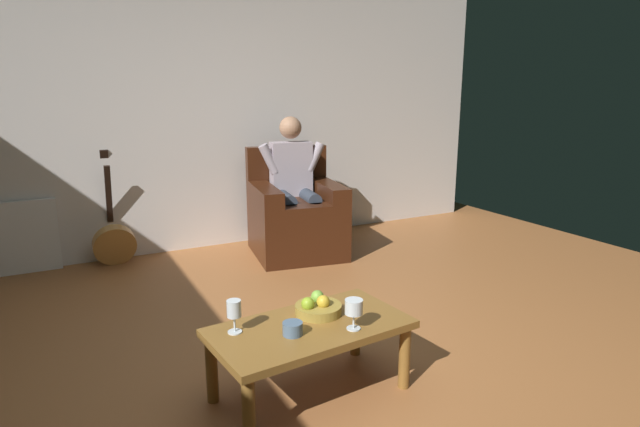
# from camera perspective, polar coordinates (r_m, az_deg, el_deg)

# --- Properties ---
(ground_plane) EXTENTS (7.44, 7.44, 0.00)m
(ground_plane) POSITION_cam_1_polar(r_m,az_deg,el_deg) (2.96, 1.93, -17.96)
(ground_plane) COLOR #9D6033
(wall_back) EXTENTS (6.60, 0.06, 2.58)m
(wall_back) POSITION_cam_1_polar(r_m,az_deg,el_deg) (5.19, -13.86, 10.29)
(wall_back) COLOR silver
(wall_back) RESTS_ON ground
(armchair) EXTENTS (0.91, 0.94, 0.99)m
(armchair) POSITION_cam_1_polar(r_m,az_deg,el_deg) (4.99, -2.66, -0.40)
(armchair) COLOR #371A0C
(armchair) RESTS_ON ground
(person_seated) EXTENTS (0.65, 0.61, 1.29)m
(person_seated) POSITION_cam_1_polar(r_m,az_deg,el_deg) (4.94, -2.80, 3.63)
(person_seated) COLOR #A297A1
(person_seated) RESTS_ON ground
(coffee_table) EXTENTS (1.04, 0.62, 0.39)m
(coffee_table) POSITION_cam_1_polar(r_m,az_deg,el_deg) (2.72, -1.07, -13.04)
(coffee_table) COLOR brown
(coffee_table) RESTS_ON ground
(guitar) EXTENTS (0.37, 0.32, 1.02)m
(guitar) POSITION_cam_1_polar(r_m,az_deg,el_deg) (5.03, -21.39, -2.72)
(guitar) COLOR #B77E3C
(guitar) RESTS_ON ground
(radiator) EXTENTS (0.60, 0.06, 0.63)m
(radiator) POSITION_cam_1_polar(r_m,az_deg,el_deg) (5.12, -29.76, -2.28)
(radiator) COLOR white
(radiator) RESTS_ON ground
(wine_glass_near) EXTENTS (0.09, 0.09, 0.15)m
(wine_glass_near) POSITION_cam_1_polar(r_m,az_deg,el_deg) (2.62, 3.62, -10.24)
(wine_glass_near) COLOR silver
(wine_glass_near) RESTS_ON coffee_table
(wine_glass_far) EXTENTS (0.07, 0.07, 0.17)m
(wine_glass_far) POSITION_cam_1_polar(r_m,az_deg,el_deg) (2.61, -9.29, -10.37)
(wine_glass_far) COLOR silver
(wine_glass_far) RESTS_ON coffee_table
(fruit_bowl) EXTENTS (0.25, 0.25, 0.11)m
(fruit_bowl) POSITION_cam_1_polar(r_m,az_deg,el_deg) (2.81, -0.24, -10.09)
(fruit_bowl) COLOR olive
(fruit_bowl) RESTS_ON coffee_table
(candle_jar) EXTENTS (0.10, 0.10, 0.06)m
(candle_jar) POSITION_cam_1_polar(r_m,az_deg,el_deg) (2.59, -2.98, -12.33)
(candle_jar) COLOR slate
(candle_jar) RESTS_ON coffee_table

